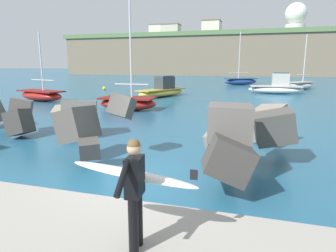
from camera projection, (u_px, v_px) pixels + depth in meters
name	position (u px, v px, depth m)	size (l,w,h in m)	color
ground_plane	(141.00, 177.00, 8.24)	(400.00, 400.00, 0.00)	#235B7A
breakwater_jetty	(220.00, 129.00, 9.70)	(32.82, 7.13, 2.43)	slate
surfer_with_board	(135.00, 184.00, 4.56)	(2.12, 1.24, 1.78)	black
boat_near_left	(128.00, 102.00, 20.45)	(4.13, 2.31, 8.01)	maroon
boat_near_centre	(277.00, 87.00, 31.76)	(5.72, 2.07, 2.27)	white
boat_near_right	(41.00, 95.00, 25.60)	(5.19, 3.03, 5.75)	maroon
boat_mid_left	(301.00, 85.00, 37.38)	(4.13, 4.37, 6.68)	beige
boat_mid_centre	(241.00, 81.00, 45.58)	(5.38, 4.18, 7.84)	navy
boat_mid_right	(162.00, 90.00, 29.13)	(4.10, 6.55, 2.01)	#EAC64C
mooring_buoy_inner	(104.00, 88.00, 36.36)	(0.44, 0.44, 0.44)	yellow
headland_bluff	(207.00, 56.00, 102.76)	(84.19, 42.87, 12.21)	#756651
radar_dome	(296.00, 18.00, 90.28)	(6.36, 6.36, 9.27)	silver
station_building_west	(171.00, 31.00, 100.76)	(6.31, 4.99, 4.24)	#B2ADA3
station_building_central	(212.00, 30.00, 107.16)	(6.53, 7.54, 6.31)	beige
station_building_east	(158.00, 31.00, 103.54)	(5.27, 4.72, 4.49)	beige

